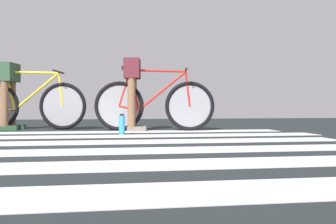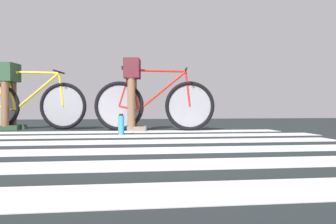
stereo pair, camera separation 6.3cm
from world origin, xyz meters
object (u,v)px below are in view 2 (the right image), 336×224
at_px(bicycle_1_of_2, 154,104).
at_px(water_bottle, 121,125).
at_px(cyclist_1_of_2, 133,84).
at_px(bicycle_2_of_2, 30,104).
at_px(cyclist_2_of_2, 9,87).

height_order(bicycle_1_of_2, water_bottle, bicycle_1_of_2).
relative_size(cyclist_1_of_2, bicycle_2_of_2, 0.60).
height_order(bicycle_1_of_2, cyclist_1_of_2, cyclist_1_of_2).
relative_size(bicycle_1_of_2, water_bottle, 6.61).
xyz_separation_m(cyclist_1_of_2, cyclist_2_of_2, (-1.84, 0.59, -0.02)).
bearing_deg(bicycle_1_of_2, bicycle_2_of_2, 170.67).
bearing_deg(cyclist_2_of_2, bicycle_1_of_2, -6.71).
distance_m(bicycle_1_of_2, bicycle_2_of_2, 1.93).
bearing_deg(water_bottle, bicycle_2_of_2, 137.43).
bearing_deg(cyclist_1_of_2, bicycle_1_of_2, 0.00).
bearing_deg(water_bottle, cyclist_2_of_2, 142.03).
distance_m(bicycle_1_of_2, cyclist_2_of_2, 2.26).
distance_m(bicycle_1_of_2, cyclist_1_of_2, 0.42).
bearing_deg(bicycle_1_of_2, cyclist_2_of_2, 171.75).
distance_m(cyclist_1_of_2, bicycle_2_of_2, 1.65).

